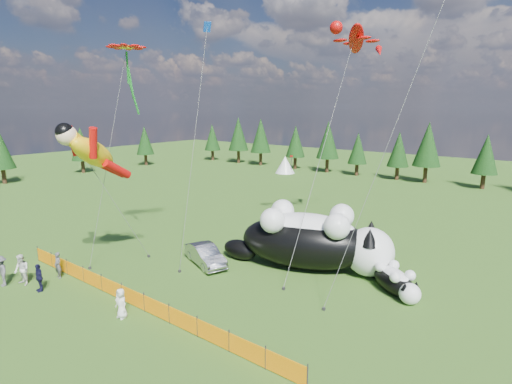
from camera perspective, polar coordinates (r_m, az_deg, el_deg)
ground at (r=25.54m, az=-11.53°, el=-13.12°), size 160.00×160.00×0.00m
safety_fence at (r=23.67m, az=-17.19°, el=-14.20°), size 22.06×0.06×1.10m
tree_line at (r=62.93m, az=20.72°, el=5.13°), size 90.00×4.00×8.00m
festival_tents at (r=56.22m, az=29.80°, el=0.87°), size 50.00×3.20×2.80m
cat_large at (r=27.28m, az=8.20°, el=-6.69°), size 11.60×6.82×4.31m
cat_small at (r=25.35m, az=19.31°, el=-11.87°), size 3.83×3.31×1.63m
car at (r=28.23m, az=-7.23°, el=-8.92°), size 4.49×2.96×1.40m
spectator_a at (r=28.83m, az=-26.45°, el=-9.36°), size 0.64×0.44×1.71m
spectator_b at (r=28.75m, az=-30.48°, el=-9.58°), size 0.97×0.60×1.95m
spectator_c at (r=27.41m, az=-28.59°, el=-10.67°), size 1.07×0.67×1.71m
spectator_d at (r=29.24m, az=-32.62°, el=-9.50°), size 1.33×0.82×1.94m
spectator_e at (r=22.54m, az=-18.71°, el=-14.83°), size 0.80×0.53×1.61m
superhero_kite at (r=27.12m, az=-22.23°, el=5.18°), size 6.10×6.69×10.45m
gecko_kite at (r=32.06m, az=14.12°, el=20.40°), size 5.22×13.73×18.59m
flower_kite at (r=29.27m, az=-18.06°, el=18.74°), size 2.96×5.10×14.92m
diamond_kite_a at (r=29.57m, az=-7.23°, el=20.50°), size 1.72×5.20×17.07m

